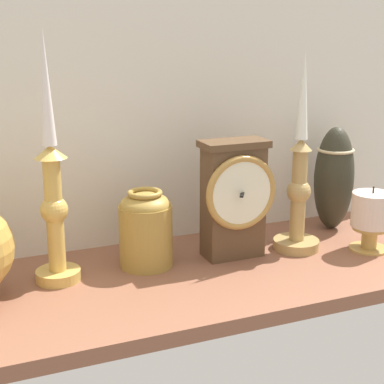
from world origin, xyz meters
The scene contains 8 objects.
ground_plane centered at (0.00, 0.00, -1.20)cm, with size 100.00×36.00×2.40cm, color brown.
back_wall centered at (0.00, 18.50, 32.50)cm, with size 120.00×2.00×65.00cm, color silver.
mantel_clock centered at (13.06, 3.74, 10.99)cm, with size 13.19×8.59×21.06cm.
candlestick_tall_left centered at (-17.97, 5.23, 14.08)cm, with size 7.25×7.25×39.93cm.
candlestick_tall_center centered at (25.48, 2.59, 11.23)cm, with size 8.48×8.48×36.06cm.
brass_vase_jar centered at (-2.73, 5.73, 7.00)cm, with size 9.16×9.16×13.45cm.
pillar_candle_front centered at (37.71, -2.90, 6.40)cm, with size 7.32×7.32×12.05cm.
tall_ceramic_vase centered at (38.43, 9.98, 10.61)cm, with size 7.91×7.91×20.94cm.
Camera 1 is at (-32.31, -86.05, 40.12)cm, focal length 55.82 mm.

